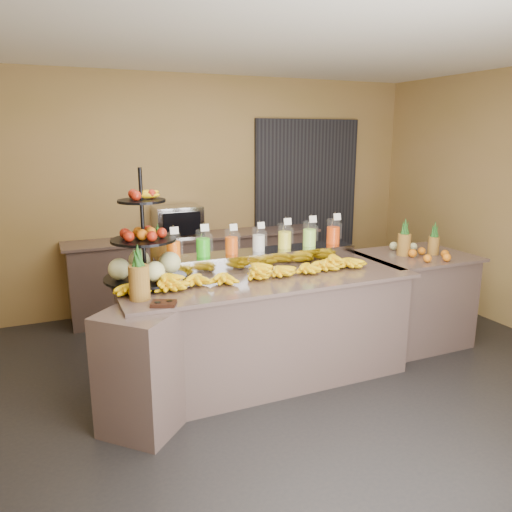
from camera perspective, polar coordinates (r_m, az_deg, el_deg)
ground at (r=4.35m, az=2.66°, el=-15.10°), size 6.00×6.00×0.00m
room_envelope at (r=4.61m, az=0.67°, el=10.95°), size 6.04×5.02×2.82m
buffet_counter at (r=4.32m, az=-0.19°, el=-8.46°), size 2.75×1.25×0.93m
right_counter at (r=5.36m, az=17.34°, el=-4.63°), size 1.08×0.88×0.93m
back_ledge at (r=6.14m, az=-6.58°, el=-1.82°), size 3.10×0.55×0.93m
pitcher_tray at (r=4.50m, az=0.31°, el=-0.32°), size 1.85×0.30×0.15m
juice_pitcher_orange_a at (r=4.22m, az=-9.43°, el=0.96°), size 0.12×0.13×0.29m
juice_pitcher_green at (r=4.29m, az=-6.07°, el=1.30°), size 0.12×0.13×0.30m
juice_pitcher_orange_b at (r=4.37m, az=-2.81°, el=1.51°), size 0.12×0.12×0.28m
juice_pitcher_milk at (r=4.47m, az=0.31°, el=1.78°), size 0.12×0.12×0.28m
juice_pitcher_lemon at (r=4.57m, az=3.29°, el=2.13°), size 0.12×0.13×0.30m
juice_pitcher_lime at (r=4.69m, az=6.13°, el=2.39°), size 0.13×0.13×0.30m
juice_pitcher_orange_c at (r=4.83m, az=8.82°, el=2.64°), size 0.13×0.13×0.31m
banana_heap at (r=4.15m, az=-0.48°, el=-1.64°), size 2.18×0.20×0.18m
fruit_stand at (r=4.06m, az=-12.02°, el=0.14°), size 0.79×0.79×0.92m
condiment_caddy at (r=3.57m, az=-10.51°, el=-5.37°), size 0.21×0.19×0.03m
pineapple_left_a at (r=3.69m, az=-13.22°, el=-2.55°), size 0.15×0.15×0.41m
pineapple_left_b at (r=4.42m, az=-11.05°, el=0.32°), size 0.14×0.14×0.43m
right_fruit_pile at (r=5.15m, az=18.59°, el=0.65°), size 0.41×0.39×0.22m
oven_warmer at (r=5.94m, az=-8.96°, el=3.94°), size 0.54×0.38×0.36m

